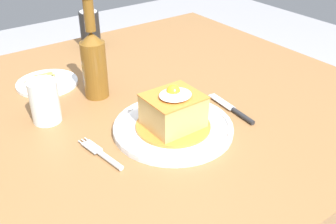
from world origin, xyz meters
TOP-DOWN VIEW (x-y plane):
  - dining_table at (0.00, 0.00)m, footprint 1.21×1.07m
  - main_plate at (-0.01, -0.16)m, footprint 0.28×0.28m
  - sandwich_meal at (-0.01, -0.16)m, footprint 0.17×0.17m
  - fork at (-0.19, -0.16)m, footprint 0.04×0.14m
  - knife at (0.16, -0.19)m, footprint 0.03×0.17m
  - soda_can at (0.07, 0.43)m, footprint 0.07×0.07m
  - beer_bottle_amber at (-0.08, 0.10)m, footprint 0.06×0.06m
  - drinking_glass at (-0.23, 0.06)m, footprint 0.07×0.07m
  - side_plate_fries at (-0.16, 0.24)m, footprint 0.17×0.17m

SIDE VIEW (x-z plane):
  - dining_table at x=0.00m, z-range 0.27..0.99m
  - side_plate_fries at x=-0.16m, z-range 0.72..0.74m
  - fork at x=-0.19m, z-range 0.72..0.74m
  - knife at x=0.16m, z-range 0.72..0.74m
  - main_plate at x=-0.01m, z-range 0.72..0.74m
  - drinking_glass at x=-0.23m, z-range 0.72..0.82m
  - sandwich_meal at x=-0.01m, z-range 0.72..0.83m
  - soda_can at x=0.07m, z-range 0.72..0.85m
  - beer_bottle_amber at x=-0.08m, z-range 0.69..0.96m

